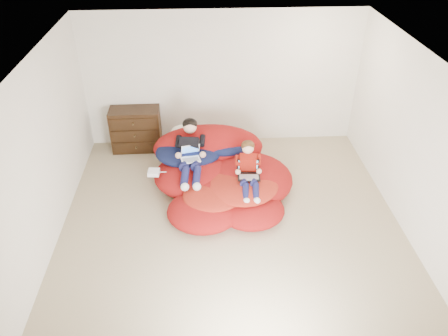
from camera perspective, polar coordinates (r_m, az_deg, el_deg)
room_shell at (r=6.44m, az=0.96°, el=-5.67°), size 5.10×5.10×2.77m
dresser at (r=8.30m, az=-11.42°, el=4.97°), size 0.91×0.52×0.81m
beanbag_pile at (r=7.12m, az=-0.60°, el=-0.81°), size 2.31×2.31×0.89m
cream_pillow at (r=7.62m, az=-5.29°, el=4.62°), size 0.45×0.29×0.29m
older_boy at (r=7.04m, az=-4.41°, el=2.50°), size 0.37×1.20×0.69m
younger_boy at (r=6.66m, az=3.23°, el=0.05°), size 0.30×0.85×0.66m
laptop_white at (r=6.97m, az=-4.40°, el=1.71°), size 0.33×0.36×0.21m
laptop_black at (r=6.69m, az=3.22°, el=-0.43°), size 0.36×0.34×0.24m
power_adapter at (r=6.99m, az=-9.16°, el=-0.56°), size 0.19×0.19×0.07m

